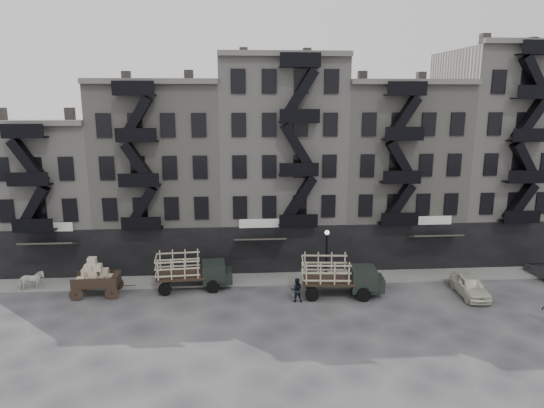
{
  "coord_description": "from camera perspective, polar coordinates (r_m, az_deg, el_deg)",
  "views": [
    {
      "loc": [
        -3.54,
        -32.1,
        14.15
      ],
      "look_at": [
        -1.06,
        4.0,
        6.05
      ],
      "focal_mm": 32.0,
      "sensor_mm": 36.0,
      "label": 1
    }
  ],
  "objects": [
    {
      "name": "wagon",
      "position": [
        37.39,
        -20.15,
        -7.7
      ],
      "size": [
        3.49,
        1.95,
        2.9
      ],
      "rotation": [
        0.0,
        0.0,
        0.03
      ],
      "color": "black",
      "rests_on": "ground"
    },
    {
      "name": "stake_truck_east",
      "position": [
        35.52,
        7.97,
        -8.1
      ],
      "size": [
        5.96,
        2.81,
        2.91
      ],
      "rotation": [
        0.0,
        0.0,
        -0.08
      ],
      "color": "black",
      "rests_on": "ground"
    },
    {
      "name": "sidewalk",
      "position": [
        38.67,
        1.61,
        -8.73
      ],
      "size": [
        55.0,
        2.5,
        0.15
      ],
      "primitive_type": "cube",
      "color": "slate",
      "rests_on": "ground"
    },
    {
      "name": "car_east",
      "position": [
        38.24,
        22.27,
        -8.9
      ],
      "size": [
        1.97,
        4.42,
        1.47
      ],
      "primitive_type": "imported",
      "rotation": [
        0.0,
        0.0,
        -0.05
      ],
      "color": "beige",
      "rests_on": "ground"
    },
    {
      "name": "stake_truck_west",
      "position": [
        36.84,
        -9.45,
        -7.51
      ],
      "size": [
        5.67,
        2.65,
        2.77
      ],
      "rotation": [
        0.0,
        0.0,
        0.08
      ],
      "color": "black",
      "rests_on": "ground"
    },
    {
      "name": "pedestrian_mid",
      "position": [
        34.49,
        2.91,
        -10.05
      ],
      "size": [
        0.88,
        0.71,
        1.73
      ],
      "primitive_type": "imported",
      "rotation": [
        0.0,
        0.0,
        3.08
      ],
      "color": "black",
      "rests_on": "ground"
    },
    {
      "name": "building_center",
      "position": [
        42.45,
        0.88,
        4.97
      ],
      "size": [
        10.0,
        11.35,
        18.2
      ],
      "color": "gray",
      "rests_on": "ground"
    },
    {
      "name": "lamp_post",
      "position": [
        37.09,
        6.44,
        -5.31
      ],
      "size": [
        0.36,
        0.36,
        4.28
      ],
      "color": "black",
      "rests_on": "ground"
    },
    {
      "name": "building_midwest",
      "position": [
        42.93,
        -12.57,
        3.41
      ],
      "size": [
        10.0,
        11.35,
        16.2
      ],
      "color": "gray",
      "rests_on": "ground"
    },
    {
      "name": "building_mideast",
      "position": [
        44.55,
        13.83,
        3.67
      ],
      "size": [
        10.0,
        11.35,
        16.2
      ],
      "color": "gray",
      "rests_on": "ground"
    },
    {
      "name": "ground",
      "position": [
        35.25,
        2.2,
        -11.05
      ],
      "size": [
        140.0,
        140.0,
        0.0
      ],
      "primitive_type": "plane",
      "color": "#38383A",
      "rests_on": "ground"
    },
    {
      "name": "building_east",
      "position": [
        48.35,
        25.34,
        5.3
      ],
      "size": [
        10.0,
        11.35,
        19.2
      ],
      "color": "gray",
      "rests_on": "ground"
    },
    {
      "name": "building_west",
      "position": [
        45.77,
        -24.95,
        1.18
      ],
      "size": [
        10.0,
        11.35,
        13.2
      ],
      "color": "gray",
      "rests_on": "ground"
    },
    {
      "name": "horse",
      "position": [
        40.24,
        -26.47,
        -8.14
      ],
      "size": [
        2.05,
        1.34,
        1.59
      ],
      "primitive_type": "imported",
      "rotation": [
        0.0,
        0.0,
        1.85
      ],
      "color": "beige",
      "rests_on": "ground"
    }
  ]
}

